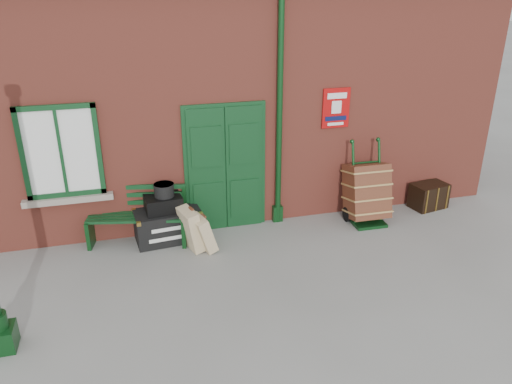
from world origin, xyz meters
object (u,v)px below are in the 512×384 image
object	(u,v)px
houdini_trunk	(168,225)
porter_trolley	(367,192)
bench	(138,214)
dark_trunk	(429,196)

from	to	relation	value
houdini_trunk	porter_trolley	world-z (taller)	porter_trolley
bench	houdini_trunk	xyz separation A→B (m)	(0.48, -0.08, -0.23)
houdini_trunk	dark_trunk	world-z (taller)	houdini_trunk
houdini_trunk	bench	bearing A→B (deg)	165.17
porter_trolley	dark_trunk	bearing A→B (deg)	9.49
houdini_trunk	dark_trunk	xyz separation A→B (m)	(5.04, 0.00, -0.03)
bench	dark_trunk	bearing A→B (deg)	11.59
houdini_trunk	dark_trunk	size ratio (longest dim) A/B	1.61
bench	houdini_trunk	size ratio (longest dim) A/B	1.56
porter_trolley	dark_trunk	world-z (taller)	porter_trolley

